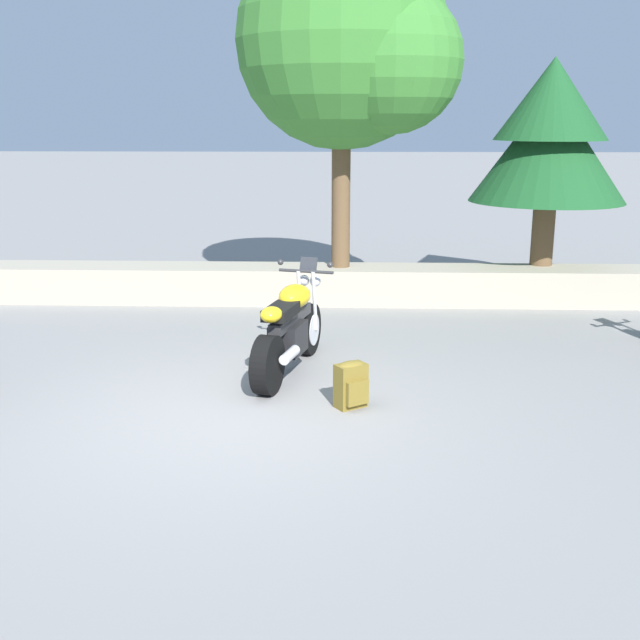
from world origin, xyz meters
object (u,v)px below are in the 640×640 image
(leafy_tree_far_left, at_px, (352,46))
(pine_tree_mid_left, at_px, (550,134))
(motorcycle_yellow_centre, at_px, (290,330))
(rider_backpack, at_px, (351,384))

(leafy_tree_far_left, distance_m, pine_tree_mid_left, 3.23)
(motorcycle_yellow_centre, distance_m, leafy_tree_far_left, 4.73)
(pine_tree_mid_left, bearing_deg, leafy_tree_far_left, -173.00)
(pine_tree_mid_left, bearing_deg, motorcycle_yellow_centre, -134.37)
(motorcycle_yellow_centre, bearing_deg, pine_tree_mid_left, 45.63)
(rider_backpack, distance_m, pine_tree_mid_left, 6.07)
(motorcycle_yellow_centre, xyz_separation_m, leafy_tree_far_left, (0.67, 3.35, 3.27))
(leafy_tree_far_left, height_order, pine_tree_mid_left, leafy_tree_far_left)
(motorcycle_yellow_centre, height_order, pine_tree_mid_left, pine_tree_mid_left)
(motorcycle_yellow_centre, xyz_separation_m, rider_backpack, (0.67, -1.07, -0.24))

